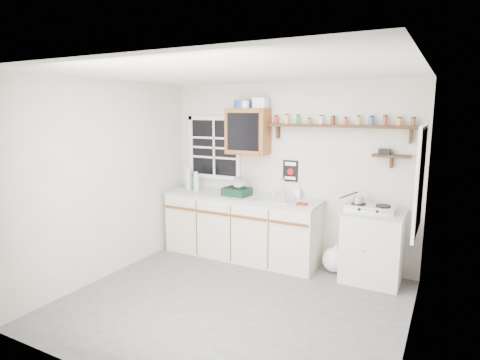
# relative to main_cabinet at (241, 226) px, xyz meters

# --- Properties ---
(room) EXTENTS (3.64, 3.24, 2.54)m
(room) POSITION_rel_main_cabinet_xyz_m (0.58, -1.30, 0.79)
(room) COLOR #4C4D4F
(room) RESTS_ON ground
(main_cabinet) EXTENTS (2.31, 0.63, 0.92)m
(main_cabinet) POSITION_rel_main_cabinet_xyz_m (0.00, 0.00, 0.00)
(main_cabinet) COLOR beige
(main_cabinet) RESTS_ON floor
(right_cabinet) EXTENTS (0.73, 0.57, 0.91)m
(right_cabinet) POSITION_rel_main_cabinet_xyz_m (1.83, 0.03, -0.01)
(right_cabinet) COLOR beige
(right_cabinet) RESTS_ON floor
(sink) EXTENTS (0.52, 0.44, 0.29)m
(sink) POSITION_rel_main_cabinet_xyz_m (0.54, 0.01, 0.47)
(sink) COLOR silver
(sink) RESTS_ON main_cabinet
(upper_cabinet) EXTENTS (0.60, 0.32, 0.65)m
(upper_cabinet) POSITION_rel_main_cabinet_xyz_m (0.03, 0.14, 1.36)
(upper_cabinet) COLOR brown
(upper_cabinet) RESTS_ON wall_back
(upper_cabinet_clutter) EXTENTS (0.49, 0.24, 0.14)m
(upper_cabinet_clutter) POSITION_rel_main_cabinet_xyz_m (0.05, 0.14, 1.75)
(upper_cabinet_clutter) COLOR #1943A4
(upper_cabinet_clutter) RESTS_ON upper_cabinet
(spice_shelf) EXTENTS (1.91, 0.18, 0.34)m
(spice_shelf) POSITION_rel_main_cabinet_xyz_m (1.32, 0.21, 1.47)
(spice_shelf) COLOR black
(spice_shelf) RESTS_ON wall_back
(secondary_shelf) EXTENTS (0.45, 0.16, 0.24)m
(secondary_shelf) POSITION_rel_main_cabinet_xyz_m (1.94, 0.22, 1.12)
(secondary_shelf) COLOR black
(secondary_shelf) RESTS_ON wall_back
(warning_sign) EXTENTS (0.22, 0.02, 0.30)m
(warning_sign) POSITION_rel_main_cabinet_xyz_m (0.63, 0.29, 0.82)
(warning_sign) COLOR black
(warning_sign) RESTS_ON wall_back
(window_back) EXTENTS (0.93, 0.03, 0.98)m
(window_back) POSITION_rel_main_cabinet_xyz_m (-0.62, 0.29, 1.09)
(window_back) COLOR black
(window_back) RESTS_ON wall_back
(window_right) EXTENTS (0.03, 0.78, 1.08)m
(window_right) POSITION_rel_main_cabinet_xyz_m (2.37, -0.75, 0.99)
(window_right) COLOR black
(window_right) RESTS_ON wall_back
(water_bottles) EXTENTS (0.28, 0.17, 0.33)m
(water_bottles) POSITION_rel_main_cabinet_xyz_m (-0.85, 0.03, 0.60)
(water_bottles) COLOR silver
(water_bottles) RESTS_ON main_cabinet
(dish_rack) EXTENTS (0.39, 0.31, 0.28)m
(dish_rack) POSITION_rel_main_cabinet_xyz_m (-0.03, -0.03, 0.55)
(dish_rack) COLOR black
(dish_rack) RESTS_ON main_cabinet
(soap_bottle) EXTENTS (0.09, 0.09, 0.18)m
(soap_bottle) POSITION_rel_main_cabinet_xyz_m (0.78, 0.22, 0.55)
(soap_bottle) COLOR white
(soap_bottle) RESTS_ON main_cabinet
(rag) EXTENTS (0.14, 0.12, 0.02)m
(rag) POSITION_rel_main_cabinet_xyz_m (0.96, -0.13, 0.47)
(rag) COLOR maroon
(rag) RESTS_ON main_cabinet
(hotplate) EXTENTS (0.59, 0.33, 0.08)m
(hotplate) POSITION_rel_main_cabinet_xyz_m (1.79, 0.01, 0.49)
(hotplate) COLOR silver
(hotplate) RESTS_ON right_cabinet
(saucepan) EXTENTS (0.34, 0.21, 0.15)m
(saucepan) POSITION_rel_main_cabinet_xyz_m (1.64, 0.01, 0.57)
(saucepan) COLOR silver
(saucepan) RESTS_ON hotplate
(trash_bag) EXTENTS (0.36, 0.33, 0.42)m
(trash_bag) POSITION_rel_main_cabinet_xyz_m (1.36, 0.07, -0.28)
(trash_bag) COLOR white
(trash_bag) RESTS_ON floor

